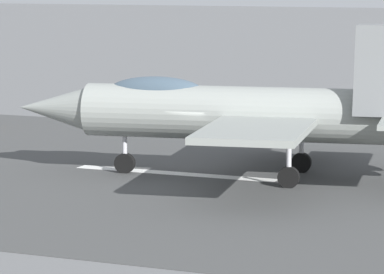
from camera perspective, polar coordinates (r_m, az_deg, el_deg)
The scene contains 3 objects.
ground_plane at distance 43.43m, azimuth -0.44°, elevation -1.85°, with size 400.00×400.00×0.00m, color slate.
runway_strip at distance 43.43m, azimuth -0.41°, elevation -1.83°, with size 240.00×26.00×0.02m.
fighter_jet at distance 42.37m, azimuth 2.63°, elevation 1.25°, with size 16.70×13.72×5.65m.
Camera 1 is at (-16.97, 39.27, 7.49)m, focal length 109.18 mm.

